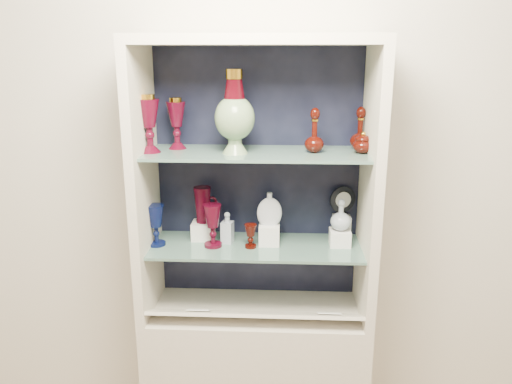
{
  "coord_description": "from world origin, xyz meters",
  "views": [
    {
      "loc": [
        0.1,
        -0.51,
        1.88
      ],
      "look_at": [
        0.0,
        1.53,
        1.3
      ],
      "focal_mm": 35.0,
      "sensor_mm": 36.0,
      "label": 1
    }
  ],
  "objects_px": {
    "lidded_bowl": "(363,142)",
    "ruby_decanter_a": "(315,128)",
    "cobalt_goblet": "(156,225)",
    "ruby_decanter_b": "(360,127)",
    "ruby_goblet_tall": "(213,226)",
    "enamel_urn": "(235,112)",
    "clear_round_decanter": "(341,216)",
    "pedestal_lamp_left": "(149,124)",
    "pedestal_lamp_right": "(177,123)",
    "ruby_goblet_small": "(251,236)",
    "cameo_medallion": "(342,201)",
    "clear_square_bottle": "(227,227)",
    "ruby_pitcher": "(203,205)"
  },
  "relations": [
    {
      "from": "lidded_bowl",
      "to": "ruby_decanter_a",
      "type": "bearing_deg",
      "value": 178.35
    },
    {
      "from": "lidded_bowl",
      "to": "cobalt_goblet",
      "type": "height_order",
      "value": "lidded_bowl"
    },
    {
      "from": "ruby_decanter_a",
      "to": "ruby_decanter_b",
      "type": "relative_size",
      "value": 1.08
    },
    {
      "from": "lidded_bowl",
      "to": "ruby_goblet_tall",
      "type": "xyz_separation_m",
      "value": [
        -0.63,
        -0.01,
        -0.37
      ]
    },
    {
      "from": "enamel_urn",
      "to": "clear_round_decanter",
      "type": "height_order",
      "value": "enamel_urn"
    },
    {
      "from": "pedestal_lamp_left",
      "to": "ruby_goblet_tall",
      "type": "xyz_separation_m",
      "value": [
        0.25,
        0.01,
        -0.44
      ]
    },
    {
      "from": "clear_round_decanter",
      "to": "pedestal_lamp_right",
      "type": "bearing_deg",
      "value": 176.93
    },
    {
      "from": "enamel_urn",
      "to": "clear_round_decanter",
      "type": "relative_size",
      "value": 2.52
    },
    {
      "from": "pedestal_lamp_right",
      "to": "ruby_goblet_small",
      "type": "bearing_deg",
      "value": -14.78
    },
    {
      "from": "pedestal_lamp_right",
      "to": "cobalt_goblet",
      "type": "xyz_separation_m",
      "value": [
        -0.1,
        -0.08,
        -0.44
      ]
    },
    {
      "from": "ruby_decanter_b",
      "to": "enamel_urn",
      "type": "bearing_deg",
      "value": -168.07
    },
    {
      "from": "ruby_goblet_small",
      "to": "cameo_medallion",
      "type": "distance_m",
      "value": 0.45
    },
    {
      "from": "clear_round_decanter",
      "to": "enamel_urn",
      "type": "bearing_deg",
      "value": -173.69
    },
    {
      "from": "pedestal_lamp_right",
      "to": "ruby_goblet_small",
      "type": "height_order",
      "value": "pedestal_lamp_right"
    },
    {
      "from": "ruby_decanter_b",
      "to": "ruby_goblet_tall",
      "type": "relative_size",
      "value": 1.01
    },
    {
      "from": "enamel_urn",
      "to": "lidded_bowl",
      "type": "relative_size",
      "value": 3.66
    },
    {
      "from": "clear_square_bottle",
      "to": "cameo_medallion",
      "type": "xyz_separation_m",
      "value": [
        0.52,
        0.1,
        0.1
      ]
    },
    {
      "from": "ruby_goblet_small",
      "to": "enamel_urn",
      "type": "bearing_deg",
      "value": -176.63
    },
    {
      "from": "lidded_bowl",
      "to": "ruby_goblet_small",
      "type": "xyz_separation_m",
      "value": [
        -0.46,
        -0.02,
        -0.41
      ]
    },
    {
      "from": "enamel_urn",
      "to": "cameo_medallion",
      "type": "bearing_deg",
      "value": 18.69
    },
    {
      "from": "pedestal_lamp_left",
      "to": "clear_square_bottle",
      "type": "xyz_separation_m",
      "value": [
        0.31,
        0.05,
        -0.47
      ]
    },
    {
      "from": "enamel_urn",
      "to": "clear_square_bottle",
      "type": "xyz_separation_m",
      "value": [
        -0.04,
        0.05,
        -0.52
      ]
    },
    {
      "from": "ruby_decanter_b",
      "to": "ruby_pitcher",
      "type": "height_order",
      "value": "ruby_decanter_b"
    },
    {
      "from": "pedestal_lamp_right",
      "to": "ruby_pitcher",
      "type": "bearing_deg",
      "value": 6.29
    },
    {
      "from": "clear_square_bottle",
      "to": "ruby_goblet_small",
      "type": "bearing_deg",
      "value": -25.61
    },
    {
      "from": "cobalt_goblet",
      "to": "lidded_bowl",
      "type": "bearing_deg",
      "value": 0.72
    },
    {
      "from": "pedestal_lamp_left",
      "to": "ruby_decanter_a",
      "type": "height_order",
      "value": "pedestal_lamp_left"
    },
    {
      "from": "lidded_bowl",
      "to": "enamel_urn",
      "type": "bearing_deg",
      "value": -177.45
    },
    {
      "from": "ruby_decanter_a",
      "to": "ruby_goblet_tall",
      "type": "xyz_separation_m",
      "value": [
        -0.43,
        -0.02,
        -0.43
      ]
    },
    {
      "from": "ruby_decanter_a",
      "to": "cobalt_goblet",
      "type": "distance_m",
      "value": 0.81
    },
    {
      "from": "pedestal_lamp_left",
      "to": "ruby_pitcher",
      "type": "distance_m",
      "value": 0.44
    },
    {
      "from": "cameo_medallion",
      "to": "ruby_goblet_small",
      "type": "bearing_deg",
      "value": -177.17
    },
    {
      "from": "ruby_pitcher",
      "to": "cameo_medallion",
      "type": "bearing_deg",
      "value": -13.53
    },
    {
      "from": "pedestal_lamp_left",
      "to": "cameo_medallion",
      "type": "xyz_separation_m",
      "value": [
        0.83,
        0.16,
        -0.37
      ]
    },
    {
      "from": "enamel_urn",
      "to": "clear_round_decanter",
      "type": "distance_m",
      "value": 0.64
    },
    {
      "from": "ruby_goblet_small",
      "to": "cobalt_goblet",
      "type": "bearing_deg",
      "value": 178.79
    },
    {
      "from": "pedestal_lamp_right",
      "to": "ruby_goblet_tall",
      "type": "xyz_separation_m",
      "value": [
        0.16,
        -0.08,
        -0.43
      ]
    },
    {
      "from": "pedestal_lamp_left",
      "to": "ruby_decanter_b",
      "type": "relative_size",
      "value": 1.24
    },
    {
      "from": "pedestal_lamp_right",
      "to": "lidded_bowl",
      "type": "height_order",
      "value": "pedestal_lamp_right"
    },
    {
      "from": "pedestal_lamp_right",
      "to": "ruby_decanter_b",
      "type": "relative_size",
      "value": 1.13
    },
    {
      "from": "lidded_bowl",
      "to": "ruby_decanter_b",
      "type": "bearing_deg",
      "value": 90.0
    },
    {
      "from": "lidded_bowl",
      "to": "ruby_pitcher",
      "type": "bearing_deg",
      "value": 173.66
    },
    {
      "from": "cobalt_goblet",
      "to": "ruby_goblet_small",
      "type": "xyz_separation_m",
      "value": [
        0.42,
        -0.01,
        -0.04
      ]
    },
    {
      "from": "ruby_decanter_b",
      "to": "ruby_goblet_tall",
      "type": "xyz_separation_m",
      "value": [
        -0.63,
        -0.1,
        -0.42
      ]
    },
    {
      "from": "ruby_decanter_a",
      "to": "pedestal_lamp_left",
      "type": "bearing_deg",
      "value": -177.57
    },
    {
      "from": "lidded_bowl",
      "to": "ruby_pitcher",
      "type": "distance_m",
      "value": 0.75
    },
    {
      "from": "pedestal_lamp_right",
      "to": "enamel_urn",
      "type": "distance_m",
      "value": 0.28
    },
    {
      "from": "ruby_decanter_a",
      "to": "clear_square_bottle",
      "type": "xyz_separation_m",
      "value": [
        -0.37,
        0.03,
        -0.45
      ]
    },
    {
      "from": "lidded_bowl",
      "to": "cobalt_goblet",
      "type": "bearing_deg",
      "value": -179.28
    },
    {
      "from": "enamel_urn",
      "to": "clear_square_bottle",
      "type": "relative_size",
      "value": 2.36
    }
  ]
}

